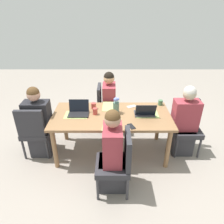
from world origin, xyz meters
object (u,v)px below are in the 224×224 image
at_px(coffee_mug_near_right, 74,104).
at_px(chair_head_right_left_far, 186,124).
at_px(laptop_head_left_left_near, 79,111).
at_px(phone_black, 132,126).
at_px(coffee_mug_centre_left, 94,106).
at_px(coffee_mug_centre_right, 96,111).
at_px(person_head_right_left_far, 184,124).
at_px(chair_far_right_near, 106,105).
at_px(chair_head_left_left_near, 35,129).
at_px(phone_silver, 132,106).
at_px(person_near_left_mid, 113,155).
at_px(person_far_right_near, 110,105).
at_px(dining_table, 112,119).
at_px(flower_vase, 117,106).
at_px(person_head_left_left_near, 40,125).
at_px(coffee_mug_near_left, 161,103).
at_px(laptop_head_right_left_far, 145,113).
at_px(chair_near_left_mid, 119,160).

bearing_deg(coffee_mug_near_right, chair_head_right_left_far, -6.02).
distance_m(laptop_head_left_left_near, phone_black, 0.89).
height_order(coffee_mug_centre_left, coffee_mug_centre_right, coffee_mug_centre_right).
distance_m(person_head_right_left_far, chair_far_right_near, 1.52).
relative_size(chair_head_left_left_near, phone_silver, 6.00).
xyz_separation_m(person_near_left_mid, laptop_head_left_left_near, (-0.53, 0.77, 0.24)).
bearing_deg(person_far_right_near, dining_table, -86.51).
xyz_separation_m(chair_far_right_near, flower_vase, (0.19, -0.73, 0.35)).
distance_m(person_head_left_left_near, person_far_right_near, 1.35).
relative_size(chair_head_left_left_near, flower_vase, 3.26).
relative_size(coffee_mug_near_left, coffee_mug_near_right, 1.08).
bearing_deg(person_head_left_left_near, coffee_mug_centre_left, 13.86).
distance_m(dining_table, chair_head_right_left_far, 1.26).
bearing_deg(coffee_mug_near_left, laptop_head_right_left_far, -131.12).
bearing_deg(coffee_mug_near_left, chair_head_right_left_far, -31.31).
distance_m(person_near_left_mid, laptop_head_left_left_near, 0.97).
relative_size(chair_near_left_mid, person_near_left_mid, 0.75).
bearing_deg(chair_near_left_mid, person_head_right_left_far, 37.34).
xyz_separation_m(person_head_right_left_far, laptop_head_left_left_near, (-1.71, -0.01, 0.24)).
height_order(coffee_mug_near_left, coffee_mug_centre_left, coffee_mug_centre_left).
height_order(chair_head_left_left_near, chair_near_left_mid, same).
distance_m(chair_head_left_left_near, coffee_mug_centre_left, 1.02).
bearing_deg(phone_black, coffee_mug_centre_right, 33.30).
relative_size(dining_table, coffee_mug_near_right, 22.91).
bearing_deg(coffee_mug_near_left, person_near_left_mid, -127.04).
bearing_deg(laptop_head_right_left_far, chair_far_right_near, 128.31).
relative_size(chair_head_right_left_far, laptop_head_left_left_near, 2.81).
height_order(person_near_left_mid, flower_vase, person_near_left_mid).
relative_size(chair_near_left_mid, phone_silver, 6.00).
xyz_separation_m(chair_near_left_mid, laptop_head_right_left_far, (0.43, 0.79, 0.27)).
bearing_deg(phone_silver, laptop_head_right_left_far, -81.26).
distance_m(coffee_mug_centre_right, phone_silver, 0.66).
height_order(chair_near_left_mid, flower_vase, flower_vase).
distance_m(person_head_right_left_far, coffee_mug_centre_right, 1.47).
relative_size(person_far_right_near, phone_black, 7.97).
relative_size(person_near_left_mid, chair_head_right_left_far, 1.33).
relative_size(chair_near_left_mid, coffee_mug_near_right, 11.03).
height_order(chair_head_right_left_far, coffee_mug_centre_right, chair_head_right_left_far).
bearing_deg(phone_black, laptop_head_left_left_near, 42.35).
bearing_deg(chair_head_left_left_near, phone_black, -10.44).
relative_size(person_head_left_left_near, laptop_head_right_left_far, 3.73).
distance_m(chair_far_right_near, laptop_head_right_left_far, 1.08).
bearing_deg(chair_head_right_left_far, coffee_mug_centre_left, 176.00).
bearing_deg(laptop_head_left_left_near, coffee_mug_centre_left, 40.72).
height_order(dining_table, coffee_mug_near_left, coffee_mug_near_left).
bearing_deg(person_far_right_near, chair_head_left_left_near, -145.42).
bearing_deg(phone_silver, person_head_right_left_far, -39.57).
height_order(laptop_head_left_left_near, coffee_mug_near_right, laptop_head_left_left_near).
relative_size(flower_vase, coffee_mug_centre_right, 2.65).
xyz_separation_m(chair_near_left_mid, flower_vase, (-0.02, 0.88, 0.35)).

